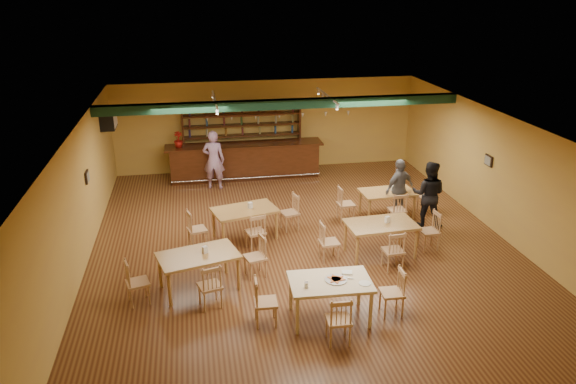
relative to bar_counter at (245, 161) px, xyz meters
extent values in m
plane|color=#512A17|center=(0.85, -5.15, -0.56)|extent=(12.00, 12.00, 0.00)
cube|color=#10301E|center=(0.85, -2.35, 2.31)|extent=(10.00, 0.30, 0.25)
cube|color=silver|center=(-0.95, -1.75, 2.38)|extent=(0.05, 2.50, 0.05)
cube|color=silver|center=(2.25, -1.75, 2.38)|extent=(0.05, 2.50, 0.05)
cube|color=silver|center=(-3.95, -0.95, 1.79)|extent=(0.34, 0.70, 0.48)
cube|color=black|center=(-4.12, -4.15, 1.14)|extent=(0.04, 0.34, 0.28)
cube|color=black|center=(5.82, -4.65, 1.14)|extent=(0.04, 0.34, 0.28)
cube|color=#381B0B|center=(0.00, 0.00, 0.00)|extent=(5.03, 0.85, 1.13)
cube|color=#381B0B|center=(0.00, 0.63, 0.57)|extent=(3.89, 0.40, 2.28)
imported|color=#A3160F|center=(-2.07, 0.00, 0.81)|extent=(0.35, 0.35, 0.49)
cube|color=olive|center=(-0.47, -4.54, -0.18)|extent=(1.72, 1.28, 0.77)
cube|color=olive|center=(3.45, -3.85, -0.21)|extent=(1.47, 0.93, 0.72)
cube|color=olive|center=(-1.66, -6.82, -0.17)|extent=(1.79, 1.34, 0.80)
cube|color=olive|center=(2.52, -5.99, -0.17)|extent=(1.65, 1.05, 0.80)
cube|color=beige|center=(0.72, -8.34, -0.16)|extent=(1.55, 1.03, 0.81)
cylinder|color=silver|center=(0.83, -8.34, 0.25)|extent=(0.45, 0.45, 0.01)
cylinder|color=#EAE5C6|center=(0.23, -8.50, 0.30)|extent=(0.08, 0.08, 0.11)
cube|color=white|center=(1.10, -8.13, 0.26)|extent=(0.23, 0.20, 0.03)
cube|color=silver|center=(0.99, -8.29, 0.26)|extent=(0.32, 0.23, 0.00)
cylinder|color=white|center=(1.32, -8.56, 0.25)|extent=(0.23, 0.23, 0.01)
imported|color=#9750AD|center=(-1.03, -0.83, 0.35)|extent=(0.74, 0.57, 1.82)
imported|color=black|center=(4.25, -4.65, 0.32)|extent=(1.07, 0.99, 1.76)
imported|color=slate|center=(3.72, -3.99, 0.26)|extent=(1.04, 0.78, 1.64)
camera|label=1|loc=(-1.62, -16.97, 5.41)|focal=34.30mm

